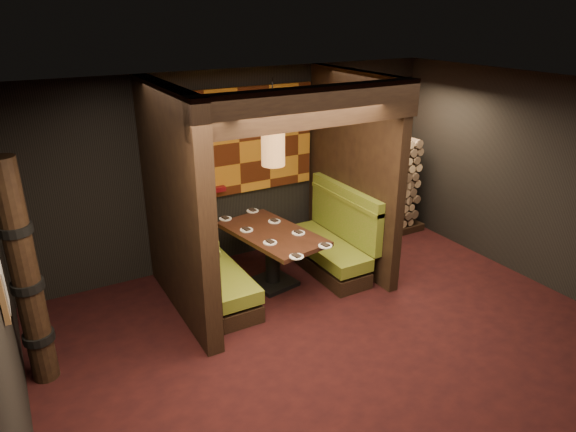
{
  "coord_description": "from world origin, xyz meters",
  "views": [
    {
      "loc": [
        -3.0,
        -3.98,
        3.62
      ],
      "look_at": [
        0.0,
        1.3,
        1.15
      ],
      "focal_mm": 32.0,
      "sensor_mm": 36.0,
      "label": 1
    }
  ],
  "objects_px": {
    "dining_table": "(272,248)",
    "pendant_lamp": "(273,148)",
    "booth_bench_right": "(331,244)",
    "totem_column": "(26,278)",
    "firewood_stack": "(376,188)",
    "booth_bench_left": "(211,274)"
  },
  "relations": [
    {
      "from": "booth_bench_right",
      "to": "totem_column",
      "type": "xyz_separation_m",
      "value": [
        -3.98,
        -0.55,
        0.79
      ]
    },
    {
      "from": "totem_column",
      "to": "booth_bench_left",
      "type": "bearing_deg",
      "value": 14.75
    },
    {
      "from": "booth_bench_left",
      "to": "booth_bench_right",
      "type": "height_order",
      "value": "same"
    },
    {
      "from": "dining_table",
      "to": "booth_bench_right",
      "type": "bearing_deg",
      "value": 0.45
    },
    {
      "from": "booth_bench_left",
      "to": "firewood_stack",
      "type": "bearing_deg",
      "value": 12.17
    },
    {
      "from": "dining_table",
      "to": "pendant_lamp",
      "type": "distance_m",
      "value": 1.41
    },
    {
      "from": "pendant_lamp",
      "to": "totem_column",
      "type": "height_order",
      "value": "pendant_lamp"
    },
    {
      "from": "dining_table",
      "to": "pendant_lamp",
      "type": "height_order",
      "value": "pendant_lamp"
    },
    {
      "from": "booth_bench_left",
      "to": "totem_column",
      "type": "xyz_separation_m",
      "value": [
        -2.09,
        -0.55,
        0.79
      ]
    },
    {
      "from": "firewood_stack",
      "to": "totem_column",
      "type": "bearing_deg",
      "value": -166.81
    },
    {
      "from": "pendant_lamp",
      "to": "firewood_stack",
      "type": "height_order",
      "value": "pendant_lamp"
    },
    {
      "from": "booth_bench_left",
      "to": "totem_column",
      "type": "height_order",
      "value": "totem_column"
    },
    {
      "from": "firewood_stack",
      "to": "booth_bench_right",
      "type": "bearing_deg",
      "value": -152.65
    },
    {
      "from": "booth_bench_right",
      "to": "firewood_stack",
      "type": "height_order",
      "value": "firewood_stack"
    },
    {
      "from": "pendant_lamp",
      "to": "dining_table",
      "type": "bearing_deg",
      "value": 90.0
    },
    {
      "from": "booth_bench_right",
      "to": "pendant_lamp",
      "type": "height_order",
      "value": "pendant_lamp"
    },
    {
      "from": "booth_bench_left",
      "to": "dining_table",
      "type": "xyz_separation_m",
      "value": [
        0.91,
        -0.01,
        0.17
      ]
    },
    {
      "from": "dining_table",
      "to": "booth_bench_left",
      "type": "bearing_deg",
      "value": 179.51
    },
    {
      "from": "booth_bench_right",
      "to": "dining_table",
      "type": "relative_size",
      "value": 0.97
    },
    {
      "from": "dining_table",
      "to": "totem_column",
      "type": "height_order",
      "value": "totem_column"
    },
    {
      "from": "pendant_lamp",
      "to": "totem_column",
      "type": "distance_m",
      "value": 3.14
    },
    {
      "from": "dining_table",
      "to": "pendant_lamp",
      "type": "bearing_deg",
      "value": -90.0
    }
  ]
}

